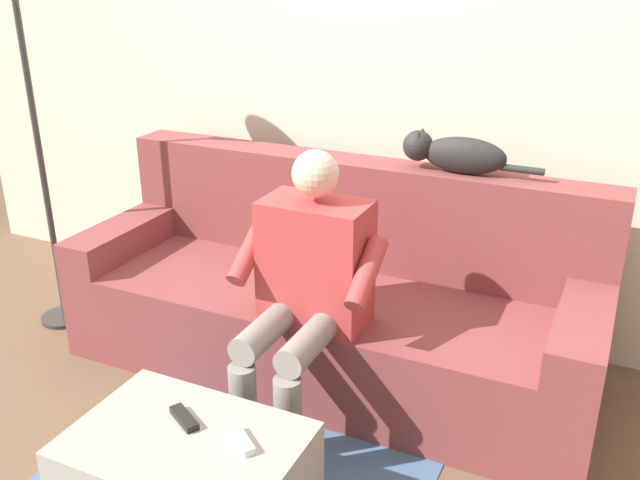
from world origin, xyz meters
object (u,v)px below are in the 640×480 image
(couch, at_px, (333,301))
(remote_black, at_px, (184,418))
(remote_white, at_px, (242,440))
(floor_lamp, at_px, (18,17))
(cat_on_backrest, at_px, (453,153))
(person_solo_seated, at_px, (307,282))

(couch, distance_m, remote_black, 1.06)
(remote_white, xyz_separation_m, floor_lamp, (1.60, -0.85, 1.12))
(cat_on_backrest, height_order, floor_lamp, floor_lamp)
(couch, distance_m, person_solo_seated, 0.53)
(floor_lamp, bearing_deg, cat_on_backrest, -165.81)
(couch, xyz_separation_m, remote_black, (0.05, 1.05, 0.07))
(floor_lamp, bearing_deg, remote_white, 151.97)
(floor_lamp, bearing_deg, remote_black, 148.70)
(person_solo_seated, height_order, cat_on_backrest, person_solo_seated)
(floor_lamp, bearing_deg, couch, -171.17)
(cat_on_backrest, bearing_deg, remote_black, 69.80)
(couch, bearing_deg, remote_white, 99.42)
(cat_on_backrest, distance_m, floor_lamp, 1.97)
(person_solo_seated, bearing_deg, couch, -78.96)
(person_solo_seated, height_order, remote_black, person_solo_seated)
(remote_white, bearing_deg, floor_lamp, -170.40)
(cat_on_backrest, xyz_separation_m, floor_lamp, (1.85, 0.47, 0.51))
(remote_black, bearing_deg, cat_on_backrest, 99.64)
(couch, relative_size, cat_on_backrest, 3.89)
(person_solo_seated, relative_size, cat_on_backrest, 1.86)
(remote_black, bearing_deg, floor_lamp, 178.54)
(couch, height_order, floor_lamp, floor_lamp)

